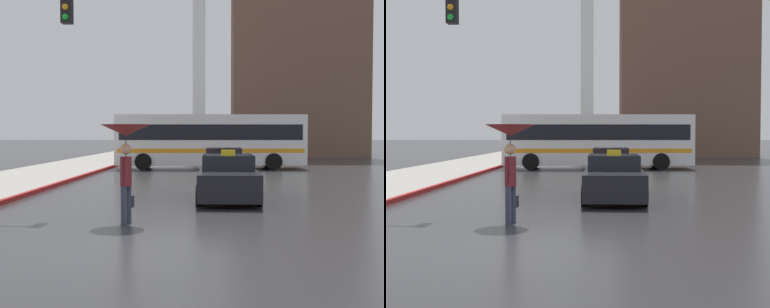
% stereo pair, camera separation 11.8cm
% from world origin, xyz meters
% --- Properties ---
extents(ground_plane, '(300.00, 300.00, 0.00)m').
position_xyz_m(ground_plane, '(0.00, 0.00, 0.00)').
color(ground_plane, '#2D2D30').
extents(taxi, '(1.91, 4.65, 1.57)m').
position_xyz_m(taxi, '(1.69, 7.40, 0.66)').
color(taxi, black).
rests_on(taxi, ground_plane).
extents(sedan_red, '(1.91, 4.65, 1.43)m').
position_xyz_m(sedan_red, '(1.65, 14.88, 0.67)').
color(sedan_red, maroon).
rests_on(sedan_red, ground_plane).
extents(city_bus, '(11.04, 3.19, 3.15)m').
position_xyz_m(city_bus, '(0.93, 21.91, 1.75)').
color(city_bus, silver).
rests_on(city_bus, ground_plane).
extents(pedestrian_with_umbrella, '(1.17, 1.17, 2.30)m').
position_xyz_m(pedestrian_with_umbrella, '(-0.77, 2.86, 1.93)').
color(pedestrian_with_umbrella, '#2D3347').
rests_on(pedestrian_with_umbrella, ground_plane).
extents(traffic_light, '(3.16, 0.38, 6.08)m').
position_xyz_m(traffic_light, '(-4.39, 4.63, 4.18)').
color(traffic_light, black).
rests_on(traffic_light, ground_plane).
extents(building_tower_near, '(11.59, 8.93, 26.54)m').
position_xyz_m(building_tower_near, '(8.54, 40.55, 13.27)').
color(building_tower_near, brown).
rests_on(building_tower_near, ground_plane).
extents(monument_cross, '(7.91, 0.90, 17.97)m').
position_xyz_m(monument_cross, '(0.01, 30.22, 10.19)').
color(monument_cross, white).
rests_on(monument_cross, ground_plane).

